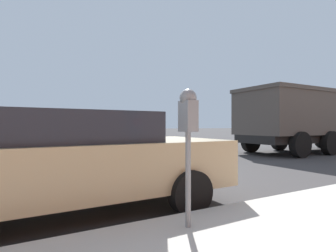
% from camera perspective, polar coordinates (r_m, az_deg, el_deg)
% --- Properties ---
extents(ground_plane, '(220.00, 220.00, 0.00)m').
position_cam_1_polar(ground_plane, '(5.32, -15.32, -13.71)').
color(ground_plane, '#3D3A3A').
extents(parking_meter, '(0.21, 0.19, 1.51)m').
position_cam_1_polar(parking_meter, '(2.88, 4.39, 0.96)').
color(parking_meter, gray).
rests_on(parking_meter, sidewalk).
extents(car_tan, '(2.23, 4.83, 1.46)m').
position_cam_1_polar(car_tan, '(4.09, -21.55, -6.65)').
color(car_tan, tan).
rests_on(car_tan, ground_plane).
extents(dump_truck, '(2.89, 8.26, 2.91)m').
position_cam_1_polar(dump_truck, '(14.58, 28.69, 1.57)').
color(dump_truck, black).
rests_on(dump_truck, ground_plane).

